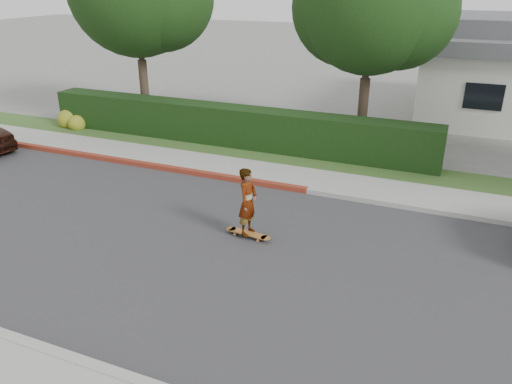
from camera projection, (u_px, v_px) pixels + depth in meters
ground at (213, 252)px, 11.46m from camera, size 120.00×120.00×0.00m
road at (213, 252)px, 11.46m from camera, size 60.00×8.00×0.01m
curb_near at (94, 368)px, 7.96m from camera, size 60.00×0.20×0.15m
curb_far at (275, 185)px, 14.90m from camera, size 60.00×0.20×0.15m
curb_red_section at (136, 163)px, 16.67m from camera, size 12.00×0.21×0.15m
sidewalk_far at (286, 176)px, 15.67m from camera, size 60.00×1.60×0.12m
planting_strip at (301, 160)px, 17.03m from camera, size 60.00×1.60×0.10m
hedge at (229, 126)px, 18.32m from camera, size 15.00×1.00×1.50m
flowering_shrub at (71, 121)px, 20.58m from camera, size 1.40×1.00×0.90m
tree_center at (372, 6)px, 16.76m from camera, size 5.66×4.84×7.44m
skateboard at (248, 234)px, 12.05m from camera, size 1.21×0.36×0.11m
skateboarder at (248, 202)px, 11.71m from camera, size 0.44×0.63×1.66m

